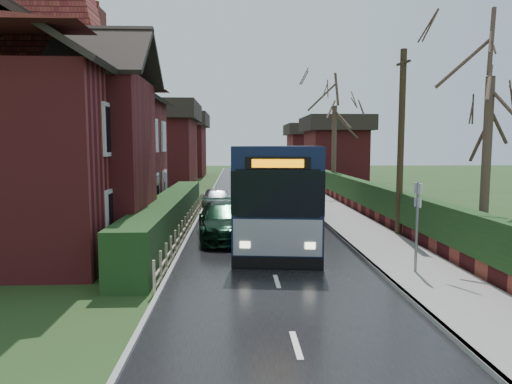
{
  "coord_description": "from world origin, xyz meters",
  "views": [
    {
      "loc": [
        -1.11,
        -14.13,
        3.73
      ],
      "look_at": [
        -0.28,
        4.69,
        1.8
      ],
      "focal_mm": 32.0,
      "sensor_mm": 36.0,
      "label": 1
    }
  ],
  "objects_px": {
    "car_green": "(224,221)",
    "bus_stop_sign": "(417,214)",
    "bus": "(281,190)",
    "telegraph_pole": "(401,144)",
    "brick_house": "(47,129)",
    "car_silver": "(217,199)"
  },
  "relations": [
    {
      "from": "car_green",
      "to": "bus_stop_sign",
      "type": "relative_size",
      "value": 1.81
    },
    {
      "from": "bus",
      "to": "car_green",
      "type": "bearing_deg",
      "value": -147.7
    },
    {
      "from": "telegraph_pole",
      "to": "car_green",
      "type": "bearing_deg",
      "value": 170.82
    },
    {
      "from": "bus",
      "to": "car_green",
      "type": "distance_m",
      "value": 2.89
    },
    {
      "from": "brick_house",
      "to": "car_green",
      "type": "height_order",
      "value": "brick_house"
    },
    {
      "from": "brick_house",
      "to": "car_green",
      "type": "relative_size",
      "value": 2.96
    },
    {
      "from": "car_silver",
      "to": "car_green",
      "type": "bearing_deg",
      "value": -94.17
    },
    {
      "from": "brick_house",
      "to": "bus_stop_sign",
      "type": "relative_size",
      "value": 5.37
    },
    {
      "from": "bus",
      "to": "car_green",
      "type": "relative_size",
      "value": 2.52
    },
    {
      "from": "car_silver",
      "to": "car_green",
      "type": "xyz_separation_m",
      "value": [
        0.6,
        -7.8,
        0.05
      ]
    },
    {
      "from": "bus_stop_sign",
      "to": "car_silver",
      "type": "bearing_deg",
      "value": 112.66
    },
    {
      "from": "car_silver",
      "to": "telegraph_pole",
      "type": "xyz_separation_m",
      "value": [
        7.72,
        -7.8,
        3.14
      ]
    },
    {
      "from": "brick_house",
      "to": "car_silver",
      "type": "xyz_separation_m",
      "value": [
        6.53,
        7.02,
        -3.71
      ]
    },
    {
      "from": "bus",
      "to": "bus_stop_sign",
      "type": "height_order",
      "value": "bus"
    },
    {
      "from": "bus",
      "to": "bus_stop_sign",
      "type": "distance_m",
      "value": 7.5
    },
    {
      "from": "car_silver",
      "to": "car_green",
      "type": "height_order",
      "value": "car_green"
    },
    {
      "from": "brick_house",
      "to": "bus",
      "type": "height_order",
      "value": "brick_house"
    },
    {
      "from": "car_green",
      "to": "bus_stop_sign",
      "type": "bearing_deg",
      "value": -50.46
    },
    {
      "from": "brick_house",
      "to": "car_silver",
      "type": "bearing_deg",
      "value": 47.07
    },
    {
      "from": "brick_house",
      "to": "bus",
      "type": "bearing_deg",
      "value": 2.31
    },
    {
      "from": "car_green",
      "to": "bus",
      "type": "bearing_deg",
      "value": 20.49
    },
    {
      "from": "brick_house",
      "to": "telegraph_pole",
      "type": "relative_size",
      "value": 1.94
    }
  ]
}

